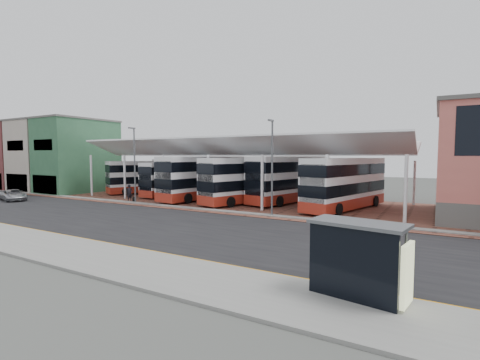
% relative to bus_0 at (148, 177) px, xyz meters
% --- Properties ---
extents(ground, '(140.00, 140.00, 0.00)m').
position_rel_bus_0_xyz_m(ground, '(20.13, -14.41, -2.22)').
color(ground, '#424541').
extents(road, '(120.00, 14.00, 0.02)m').
position_rel_bus_0_xyz_m(road, '(20.13, -15.41, -2.21)').
color(road, black).
rests_on(road, ground).
extents(forecourt, '(72.00, 16.00, 0.06)m').
position_rel_bus_0_xyz_m(forecourt, '(22.13, -1.41, -2.19)').
color(forecourt, brown).
rests_on(forecourt, ground).
extents(sidewalk, '(120.00, 4.00, 0.14)m').
position_rel_bus_0_xyz_m(sidewalk, '(20.13, -23.41, -2.15)').
color(sidewalk, slate).
rests_on(sidewalk, ground).
extents(north_kerb, '(120.00, 0.80, 0.14)m').
position_rel_bus_0_xyz_m(north_kerb, '(20.13, -8.21, -2.15)').
color(north_kerb, slate).
rests_on(north_kerb, ground).
extents(yellow_line_near, '(120.00, 0.12, 0.01)m').
position_rel_bus_0_xyz_m(yellow_line_near, '(20.13, -21.41, -2.19)').
color(yellow_line_near, '#DB8B00').
rests_on(yellow_line_near, road).
extents(yellow_line_far, '(120.00, 0.12, 0.01)m').
position_rel_bus_0_xyz_m(yellow_line_far, '(20.13, -21.11, -2.19)').
color(yellow_line_far, '#DB8B00').
rests_on(yellow_line_far, road).
extents(canopy, '(37.00, 11.63, 7.07)m').
position_rel_bus_0_xyz_m(canopy, '(14.13, -0.48, 3.58)').
color(canopy, white).
rests_on(canopy, ground).
extents(shop_green, '(6.40, 10.20, 10.22)m').
position_rel_bus_0_xyz_m(shop_green, '(-9.87, -3.44, 2.90)').
color(shop_green, '#366945').
rests_on(shop_green, ground).
extents(shop_cream, '(6.40, 10.20, 10.22)m').
position_rel_bus_0_xyz_m(shop_cream, '(-16.37, -3.44, 2.90)').
color(shop_cream, '#B5A898').
rests_on(shop_cream, ground).
extents(shop_brick, '(6.40, 10.20, 10.22)m').
position_rel_bus_0_xyz_m(shop_brick, '(-22.87, -3.44, 2.90)').
color(shop_brick, brown).
rests_on(shop_brick, ground).
extents(shop_ochre, '(6.40, 10.20, 10.22)m').
position_rel_bus_0_xyz_m(shop_ochre, '(-29.37, -3.44, 2.90)').
color(shop_ochre, '#C99046').
rests_on(shop_ochre, ground).
extents(lamp_west, '(0.16, 0.90, 8.07)m').
position_rel_bus_0_xyz_m(lamp_west, '(6.13, -8.14, 2.14)').
color(lamp_west, '#56585D').
rests_on(lamp_west, ground).
extents(lamp_east, '(0.16, 0.90, 8.07)m').
position_rel_bus_0_xyz_m(lamp_east, '(22.13, -8.14, 2.14)').
color(lamp_east, '#56585D').
rests_on(lamp_east, ground).
extents(bus_0, '(6.91, 10.51, 4.35)m').
position_rel_bus_0_xyz_m(bus_0, '(0.00, 0.00, 0.00)').
color(bus_0, white).
rests_on(bus_0, forecourt).
extents(bus_1, '(3.14, 10.39, 4.22)m').
position_rel_bus_0_xyz_m(bus_1, '(5.19, -0.26, -0.06)').
color(bus_1, white).
rests_on(bus_1, forecourt).
extents(bus_2, '(4.43, 12.32, 4.97)m').
position_rel_bus_0_xyz_m(bus_2, '(10.53, -1.78, 0.31)').
color(bus_2, white).
rests_on(bus_2, forecourt).
extents(bus_3, '(6.03, 11.96, 4.82)m').
position_rel_bus_0_xyz_m(bus_3, '(16.51, -1.91, 0.23)').
color(bus_3, white).
rests_on(bus_3, forecourt).
extents(bus_4, '(5.52, 12.41, 4.99)m').
position_rel_bus_0_xyz_m(bus_4, '(20.26, 0.86, 0.32)').
color(bus_4, white).
rests_on(bus_4, forecourt).
extents(bus_5, '(5.51, 12.02, 4.83)m').
position_rel_bus_0_xyz_m(bus_5, '(26.66, -1.41, 0.24)').
color(bus_5, white).
rests_on(bus_5, forecourt).
extents(silver_car, '(4.87, 3.18, 1.24)m').
position_rel_bus_0_xyz_m(silver_car, '(-7.72, -13.30, -1.58)').
color(silver_car, '#A2A4A9').
rests_on(silver_car, road).
extents(pedestrian, '(0.53, 0.74, 1.89)m').
position_rel_bus_0_xyz_m(pedestrian, '(4.82, -7.67, -1.21)').
color(pedestrian, black).
rests_on(pedestrian, forecourt).
extents(suitcase, '(0.34, 0.24, 0.57)m').
position_rel_bus_0_xyz_m(suitcase, '(5.56, -7.73, -1.87)').
color(suitcase, black).
rests_on(suitcase, forecourt).
extents(bus_shelter, '(3.51, 2.04, 2.66)m').
position_rel_bus_0_xyz_m(bus_shelter, '(32.06, -22.44, -0.42)').
color(bus_shelter, black).
rests_on(bus_shelter, sidewalk).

